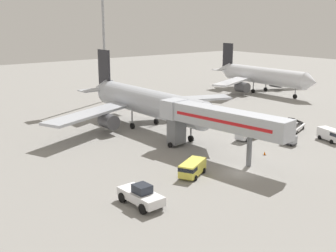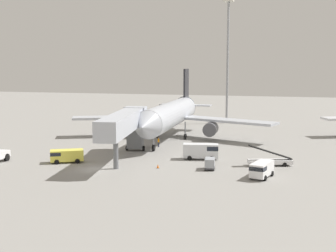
{
  "view_description": "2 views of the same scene",
  "coord_description": "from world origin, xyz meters",
  "px_view_note": "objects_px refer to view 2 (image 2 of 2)",
  "views": [
    {
      "loc": [
        -39.17,
        -35.8,
        19.58
      ],
      "look_at": [
        2.41,
        18.12,
        2.25
      ],
      "focal_mm": 45.82,
      "sensor_mm": 36.0,
      "label": 1
    },
    {
      "loc": [
        25.82,
        -56.57,
        14.33
      ],
      "look_at": [
        5.46,
        19.57,
        3.58
      ],
      "focal_mm": 48.89,
      "sensor_mm": 36.0,
      "label": 2
    }
  ],
  "objects_px": {
    "airplane_at_gate": "(171,115)",
    "service_van_mid_right": "(262,169)",
    "service_van_near_right": "(202,151)",
    "apron_light_mast": "(228,39)",
    "jet_bridge": "(125,123)",
    "ground_crew_worker_foreground": "(158,142)",
    "safety_cone_alpha": "(158,166)",
    "service_van_far_center": "(66,155)",
    "baggage_cart_rear_right": "(210,163)",
    "belt_loader_truck": "(270,160)"
  },
  "relations": [
    {
      "from": "baggage_cart_rear_right",
      "to": "apron_light_mast",
      "type": "xyz_separation_m",
      "value": [
        -4.49,
        49.97,
        19.38
      ]
    },
    {
      "from": "service_van_near_right",
      "to": "ground_crew_worker_foreground",
      "type": "height_order",
      "value": "service_van_near_right"
    },
    {
      "from": "ground_crew_worker_foreground",
      "to": "safety_cone_alpha",
      "type": "relative_size",
      "value": 2.94
    },
    {
      "from": "jet_bridge",
      "to": "service_van_near_right",
      "type": "bearing_deg",
      "value": 15.94
    },
    {
      "from": "service_van_far_center",
      "to": "ground_crew_worker_foreground",
      "type": "xyz_separation_m",
      "value": [
        9.55,
        15.6,
        -0.18
      ]
    },
    {
      "from": "service_van_far_center",
      "to": "ground_crew_worker_foreground",
      "type": "height_order",
      "value": "service_van_far_center"
    },
    {
      "from": "baggage_cart_rear_right",
      "to": "ground_crew_worker_foreground",
      "type": "distance_m",
      "value": 18.55
    },
    {
      "from": "airplane_at_gate",
      "to": "jet_bridge",
      "type": "bearing_deg",
      "value": -95.46
    },
    {
      "from": "airplane_at_gate",
      "to": "ground_crew_worker_foreground",
      "type": "bearing_deg",
      "value": -90.21
    },
    {
      "from": "airplane_at_gate",
      "to": "baggage_cart_rear_right",
      "type": "relative_size",
      "value": 17.08
    },
    {
      "from": "airplane_at_gate",
      "to": "service_van_mid_right",
      "type": "height_order",
      "value": "airplane_at_gate"
    },
    {
      "from": "service_van_far_center",
      "to": "safety_cone_alpha",
      "type": "xyz_separation_m",
      "value": [
        14.0,
        -0.04,
        -0.8
      ]
    },
    {
      "from": "jet_bridge",
      "to": "service_van_mid_right",
      "type": "relative_size",
      "value": 4.5
    },
    {
      "from": "jet_bridge",
      "to": "service_van_mid_right",
      "type": "height_order",
      "value": "jet_bridge"
    },
    {
      "from": "belt_loader_truck",
      "to": "jet_bridge",
      "type": "bearing_deg",
      "value": -176.34
    },
    {
      "from": "service_van_mid_right",
      "to": "ground_crew_worker_foreground",
      "type": "relative_size",
      "value": 2.8
    },
    {
      "from": "service_van_far_center",
      "to": "baggage_cart_rear_right",
      "type": "distance_m",
      "value": 21.1
    },
    {
      "from": "jet_bridge",
      "to": "belt_loader_truck",
      "type": "xyz_separation_m",
      "value": [
        21.24,
        1.36,
        -4.74
      ]
    },
    {
      "from": "ground_crew_worker_foreground",
      "to": "apron_light_mast",
      "type": "height_order",
      "value": "apron_light_mast"
    },
    {
      "from": "service_van_far_center",
      "to": "baggage_cart_rear_right",
      "type": "bearing_deg",
      "value": 2.88
    },
    {
      "from": "safety_cone_alpha",
      "to": "service_van_far_center",
      "type": "bearing_deg",
      "value": 179.85
    },
    {
      "from": "airplane_at_gate",
      "to": "apron_light_mast",
      "type": "distance_m",
      "value": 31.9
    },
    {
      "from": "baggage_cart_rear_right",
      "to": "service_van_mid_right",
      "type": "bearing_deg",
      "value": -22.04
    },
    {
      "from": "belt_loader_truck",
      "to": "safety_cone_alpha",
      "type": "distance_m",
      "value": 15.95
    },
    {
      "from": "baggage_cart_rear_right",
      "to": "belt_loader_truck",
      "type": "bearing_deg",
      "value": 29.87
    },
    {
      "from": "apron_light_mast",
      "to": "ground_crew_worker_foreground",
      "type": "bearing_deg",
      "value": -101.22
    },
    {
      "from": "airplane_at_gate",
      "to": "apron_light_mast",
      "type": "relative_size",
      "value": 1.35
    },
    {
      "from": "service_van_far_center",
      "to": "safety_cone_alpha",
      "type": "height_order",
      "value": "service_van_far_center"
    },
    {
      "from": "baggage_cart_rear_right",
      "to": "service_van_near_right",
      "type": "bearing_deg",
      "value": 110.32
    },
    {
      "from": "service_van_near_right",
      "to": "safety_cone_alpha",
      "type": "xyz_separation_m",
      "value": [
        -4.74,
        -7.4,
        -1.05
      ]
    },
    {
      "from": "apron_light_mast",
      "to": "service_van_mid_right",
      "type": "bearing_deg",
      "value": -77.63
    },
    {
      "from": "airplane_at_gate",
      "to": "safety_cone_alpha",
      "type": "xyz_separation_m",
      "value": [
        4.41,
        -24.1,
        -4.4
      ]
    },
    {
      "from": "service_van_mid_right",
      "to": "service_van_far_center",
      "type": "bearing_deg",
      "value": 176.31
    },
    {
      "from": "ground_crew_worker_foreground",
      "to": "service_van_mid_right",
      "type": "bearing_deg",
      "value": -43.09
    },
    {
      "from": "jet_bridge",
      "to": "ground_crew_worker_foreground",
      "type": "bearing_deg",
      "value": 80.71
    },
    {
      "from": "jet_bridge",
      "to": "apron_light_mast",
      "type": "distance_m",
      "value": 49.89
    },
    {
      "from": "safety_cone_alpha",
      "to": "apron_light_mast",
      "type": "xyz_separation_m",
      "value": [
        2.59,
        51.07,
        19.94
      ]
    },
    {
      "from": "safety_cone_alpha",
      "to": "airplane_at_gate",
      "type": "bearing_deg",
      "value": 100.38
    },
    {
      "from": "jet_bridge",
      "to": "belt_loader_truck",
      "type": "distance_m",
      "value": 21.8
    },
    {
      "from": "service_van_mid_right",
      "to": "apron_light_mast",
      "type": "xyz_separation_m",
      "value": [
        -11.59,
        52.85,
        19.09
      ]
    },
    {
      "from": "ground_crew_worker_foreground",
      "to": "safety_cone_alpha",
      "type": "bearing_deg",
      "value": -74.14
    },
    {
      "from": "service_van_far_center",
      "to": "safety_cone_alpha",
      "type": "bearing_deg",
      "value": -0.15
    },
    {
      "from": "service_van_mid_right",
      "to": "service_van_near_right",
      "type": "height_order",
      "value": "service_van_near_right"
    },
    {
      "from": "belt_loader_truck",
      "to": "safety_cone_alpha",
      "type": "height_order",
      "value": "belt_loader_truck"
    },
    {
      "from": "jet_bridge",
      "to": "service_van_far_center",
      "type": "relative_size",
      "value": 4.2
    },
    {
      "from": "belt_loader_truck",
      "to": "apron_light_mast",
      "type": "xyz_separation_m",
      "value": [
        -12.34,
        45.46,
        19.48
      ]
    },
    {
      "from": "safety_cone_alpha",
      "to": "baggage_cart_rear_right",
      "type": "bearing_deg",
      "value": 8.8
    },
    {
      "from": "service_van_near_right",
      "to": "ground_crew_worker_foreground",
      "type": "bearing_deg",
      "value": 138.12
    },
    {
      "from": "service_van_near_right",
      "to": "safety_cone_alpha",
      "type": "bearing_deg",
      "value": -122.64
    },
    {
      "from": "service_van_near_right",
      "to": "apron_light_mast",
      "type": "distance_m",
      "value": 47.62
    }
  ]
}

